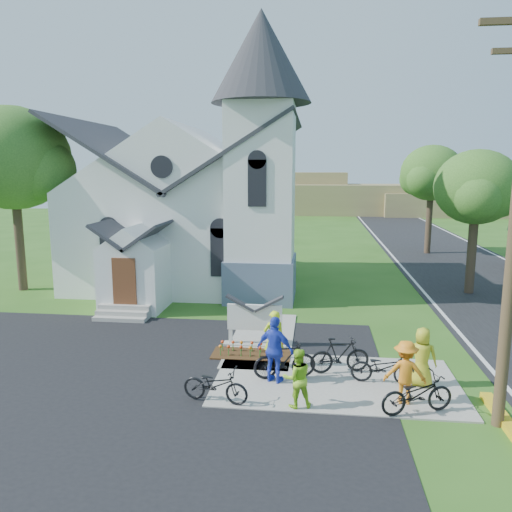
# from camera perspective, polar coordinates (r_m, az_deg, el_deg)

# --- Properties ---
(ground) EXTENTS (120.00, 120.00, 0.00)m
(ground) POSITION_cam_1_polar(r_m,az_deg,el_deg) (14.66, 3.09, -14.74)
(ground) COLOR #2D5A19
(ground) RESTS_ON ground
(parking_lot) EXTENTS (20.00, 16.00, 0.02)m
(parking_lot) POSITION_cam_1_polar(r_m,az_deg,el_deg) (15.04, -26.26, -15.11)
(parking_lot) COLOR black
(parking_lot) RESTS_ON ground
(road) EXTENTS (8.00, 90.00, 0.02)m
(road) POSITION_cam_1_polar(r_m,az_deg,el_deg) (30.37, 24.29, -2.55)
(road) COLOR black
(road) RESTS_ON ground
(sidewalk) EXTENTS (7.00, 4.00, 0.05)m
(sidewalk) POSITION_cam_1_polar(r_m,az_deg,el_deg) (15.10, 9.08, -13.99)
(sidewalk) COLOR gray
(sidewalk) RESTS_ON ground
(church) EXTENTS (12.35, 12.00, 13.00)m
(church) POSITION_cam_1_polar(r_m,az_deg,el_deg) (26.55, -6.96, 8.00)
(church) COLOR white
(church) RESTS_ON ground
(church_sign) EXTENTS (2.20, 0.40, 1.70)m
(church_sign) POSITION_cam_1_polar(r_m,az_deg,el_deg) (17.38, -0.16, -7.09)
(church_sign) COLOR gray
(church_sign) RESTS_ON ground
(flower_bed) EXTENTS (2.60, 1.10, 0.07)m
(flower_bed) POSITION_cam_1_polar(r_m,az_deg,el_deg) (16.87, -0.53, -11.20)
(flower_bed) COLOR #39210F
(flower_bed) RESTS_ON ground
(tree_lot_corner) EXTENTS (5.60, 5.60, 9.15)m
(tree_lot_corner) POSITION_cam_1_polar(r_m,az_deg,el_deg) (27.62, -26.05, 9.97)
(tree_lot_corner) COLOR #3D2F21
(tree_lot_corner) RESTS_ON ground
(tree_road_near) EXTENTS (4.00, 4.00, 7.05)m
(tree_road_near) POSITION_cam_1_polar(r_m,az_deg,el_deg) (26.45, 23.90, 7.13)
(tree_road_near) COLOR #3D2F21
(tree_road_near) RESTS_ON ground
(tree_road_mid) EXTENTS (4.40, 4.40, 7.80)m
(tree_road_mid) POSITION_cam_1_polar(r_m,az_deg,el_deg) (38.18, 19.44, 8.89)
(tree_road_mid) COLOR #3D2F21
(tree_road_mid) RESTS_ON ground
(distant_hills) EXTENTS (61.00, 10.00, 5.60)m
(distant_hills) POSITION_cam_1_polar(r_m,az_deg,el_deg) (69.79, 8.97, 6.60)
(distant_hills) COLOR olive
(distant_hills) RESTS_ON ground
(cyclist_0) EXTENTS (0.76, 0.63, 1.80)m
(cyclist_0) POSITION_cam_1_polar(r_m,az_deg,el_deg) (15.60, 2.05, -9.42)
(cyclist_0) COLOR #D0F31C
(cyclist_0) RESTS_ON sidewalk
(bike_0) EXTENTS (1.89, 0.95, 0.95)m
(bike_0) POSITION_cam_1_polar(r_m,az_deg,el_deg) (13.57, -4.66, -14.45)
(bike_0) COLOR black
(bike_0) RESTS_ON sidewalk
(cyclist_1) EXTENTS (0.89, 0.77, 1.56)m
(cyclist_1) POSITION_cam_1_polar(r_m,az_deg,el_deg) (13.21, 4.73, -13.70)
(cyclist_1) COLOR #9EDF29
(cyclist_1) RESTS_ON sidewalk
(bike_1) EXTENTS (1.93, 0.99, 1.12)m
(bike_1) POSITION_cam_1_polar(r_m,az_deg,el_deg) (14.91, 3.31, -11.78)
(bike_1) COLOR black
(bike_1) RESTS_ON sidewalk
(cyclist_2) EXTENTS (1.23, 0.87, 1.94)m
(cyclist_2) POSITION_cam_1_polar(r_m,az_deg,el_deg) (14.51, 2.20, -10.65)
(cyclist_2) COLOR blue
(cyclist_2) RESTS_ON sidewalk
(bike_2) EXTENTS (1.86, 0.80, 0.95)m
(bike_2) POSITION_cam_1_polar(r_m,az_deg,el_deg) (15.03, 14.31, -12.22)
(bike_2) COLOR black
(bike_2) RESTS_ON sidewalk
(cyclist_3) EXTENTS (1.13, 0.69, 1.69)m
(cyclist_3) POSITION_cam_1_polar(r_m,az_deg,el_deg) (13.89, 16.68, -12.59)
(cyclist_3) COLOR orange
(cyclist_3) RESTS_ON sidewalk
(bike_3) EXTENTS (1.91, 0.97, 1.10)m
(bike_3) POSITION_cam_1_polar(r_m,az_deg,el_deg) (15.47, 9.56, -11.10)
(bike_3) COLOR black
(bike_3) RESTS_ON sidewalk
(cyclist_4) EXTENTS (0.92, 0.70, 1.69)m
(cyclist_4) POSITION_cam_1_polar(r_m,az_deg,el_deg) (15.07, 18.44, -10.87)
(cyclist_4) COLOR gold
(cyclist_4) RESTS_ON sidewalk
(bike_4) EXTENTS (2.06, 1.31, 1.02)m
(bike_4) POSITION_cam_1_polar(r_m,az_deg,el_deg) (13.57, 17.92, -14.76)
(bike_4) COLOR black
(bike_4) RESTS_ON sidewalk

